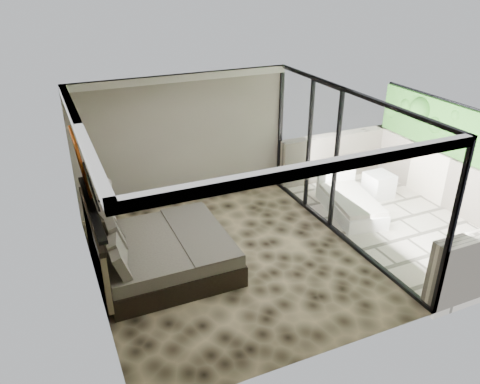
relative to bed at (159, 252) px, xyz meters
name	(u,v)px	position (x,y,z in m)	size (l,w,h in m)	color
floor	(231,261)	(1.22, -0.24, -0.36)	(5.00, 5.00, 0.00)	black
ceiling	(230,106)	(1.22, -0.24, 2.43)	(4.50, 5.00, 0.02)	silver
back_wall	(184,142)	(1.22, 2.25, 1.04)	(4.50, 0.02, 2.80)	gray
left_wall	(89,216)	(-1.02, -0.24, 1.04)	(0.02, 5.00, 2.80)	gray
glass_wall	(345,168)	(3.47, -0.24, 1.04)	(0.08, 5.00, 2.80)	white
terrace_slab	(399,221)	(4.97, -0.24, -0.42)	(3.00, 5.00, 0.12)	beige
parapet_far	(454,183)	(6.32, -0.24, 0.19)	(0.30, 5.00, 1.10)	beige
foliage_hedge	(465,134)	(6.32, -0.24, 1.29)	(0.36, 4.60, 1.10)	#307324
picture_ledge	(91,207)	(-0.96, -0.14, 1.14)	(0.12, 2.20, 0.05)	black
bed	(159,252)	(0.00, 0.00, 0.00)	(2.21, 2.13, 1.22)	black
nightstand	(104,231)	(-0.70, 1.32, -0.13)	(0.46, 0.46, 0.46)	black
table_lamp	(102,195)	(-0.65, 1.33, 0.61)	(0.38, 0.38, 0.70)	black
abstract_canvas	(80,161)	(-0.98, 0.53, 1.62)	(0.04, 0.90, 0.90)	#AD320E
framed_print	(91,187)	(-0.92, -0.16, 1.47)	(0.03, 0.50, 0.60)	black
ottoman	(379,185)	(5.23, 0.80, -0.09)	(0.54, 0.54, 0.54)	white
lounger	(350,203)	(4.20, 0.45, -0.15)	(1.16, 1.86, 0.68)	white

